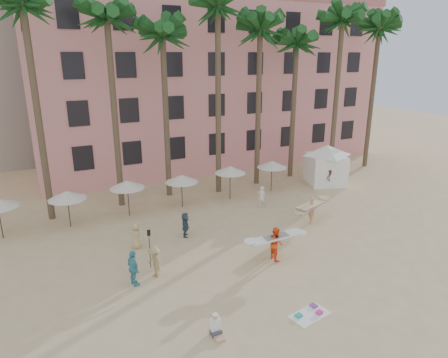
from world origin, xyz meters
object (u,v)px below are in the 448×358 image
pink_hotel (205,84)px  cabana (326,161)px  carrier_yellow (312,208)px  carrier_white (276,242)px

pink_hotel → cabana: bearing=-68.6°
cabana → carrier_yellow: size_ratio=1.67×
pink_hotel → cabana: 15.96m
pink_hotel → carrier_white: bearing=-104.8°
carrier_yellow → pink_hotel: bearing=86.9°
carrier_white → pink_hotel: bearing=75.2°
pink_hotel → carrier_white: (-6.16, -23.35, -6.98)m
pink_hotel → carrier_yellow: 21.39m
pink_hotel → carrier_yellow: size_ratio=10.21×
pink_hotel → cabana: (5.41, -13.79, -5.93)m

